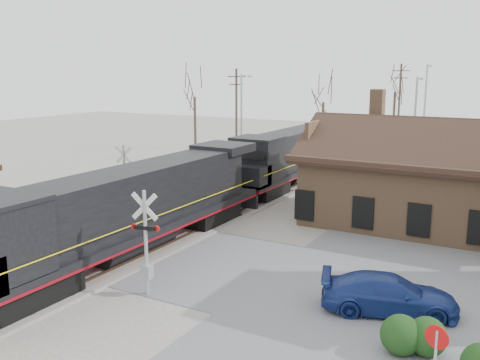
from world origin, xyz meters
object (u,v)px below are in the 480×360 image
(depot, at_px, (434,186))
(locomotive_lead, at_px, (124,211))
(locomotive_trailing, at_px, (296,154))
(parked_car, at_px, (389,294))

(depot, distance_m, locomotive_lead, 17.97)
(locomotive_lead, height_order, locomotive_trailing, locomotive_lead)
(locomotive_trailing, bearing_deg, locomotive_lead, -90.00)
(depot, distance_m, parked_car, 13.20)
(locomotive_lead, bearing_deg, parked_car, 1.42)
(depot, bearing_deg, locomotive_lead, -131.85)
(depot, relative_size, parked_car, 2.99)
(locomotive_trailing, bearing_deg, depot, -31.70)
(locomotive_lead, distance_m, locomotive_trailing, 20.79)
(locomotive_lead, distance_m, parked_car, 12.85)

